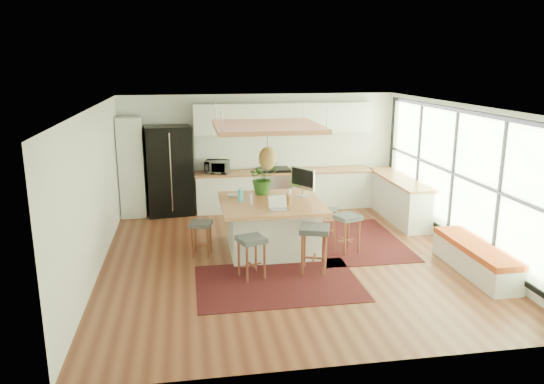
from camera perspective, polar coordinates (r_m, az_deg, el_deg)
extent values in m
plane|color=#5E2A1A|center=(9.49, 1.70, -7.13)|extent=(7.00, 7.00, 0.00)
plane|color=white|center=(8.88, 1.82, 9.33)|extent=(7.00, 7.00, 0.00)
plane|color=white|center=(12.48, -1.34, 4.47)|extent=(6.50, 0.00, 6.50)
plane|color=white|center=(5.85, 8.42, -7.01)|extent=(6.50, 0.00, 6.50)
plane|color=white|center=(9.06, -18.85, 0.00)|extent=(0.00, 7.00, 7.00)
plane|color=white|center=(10.22, 19.95, 1.45)|extent=(0.00, 7.00, 7.00)
cube|color=white|center=(12.15, -15.05, 2.64)|extent=(0.55, 0.60, 2.25)
cube|color=white|center=(12.44, 1.40, 0.16)|extent=(4.20, 0.60, 0.88)
cube|color=#A75E3B|center=(12.34, 1.41, 2.24)|extent=(4.24, 0.64, 0.05)
cube|color=white|center=(12.55, 1.17, 4.53)|extent=(4.20, 0.02, 0.80)
cube|color=white|center=(12.28, 1.32, 8.09)|extent=(4.20, 0.34, 0.70)
cube|color=white|center=(12.03, 13.68, -0.73)|extent=(0.60, 2.50, 0.88)
cube|color=#A75E3B|center=(11.92, 13.80, 1.40)|extent=(0.64, 2.54, 0.05)
cube|color=black|center=(8.44, 0.67, -9.91)|extent=(2.60, 1.80, 0.01)
cube|color=black|center=(10.44, 8.91, -5.27)|extent=(1.80, 2.60, 0.01)
imported|color=#A5A5AA|center=(12.12, -6.03, 2.93)|extent=(0.59, 0.41, 0.36)
imported|color=#1E4C19|center=(10.10, -1.03, 1.19)|extent=(0.79, 0.83, 0.50)
imported|color=silver|center=(9.95, -4.33, -0.39)|extent=(0.22, 0.22, 0.05)
cylinder|color=#3AD8E9|center=(9.60, -3.43, -0.48)|extent=(0.07, 0.07, 0.19)
cylinder|color=silver|center=(9.37, -2.36, -0.83)|extent=(0.07, 0.07, 0.19)
cylinder|color=brown|center=(9.33, 1.72, -0.89)|extent=(0.07, 0.07, 0.19)
cylinder|color=silver|center=(9.68, 1.91, -0.34)|extent=(0.07, 0.07, 0.19)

